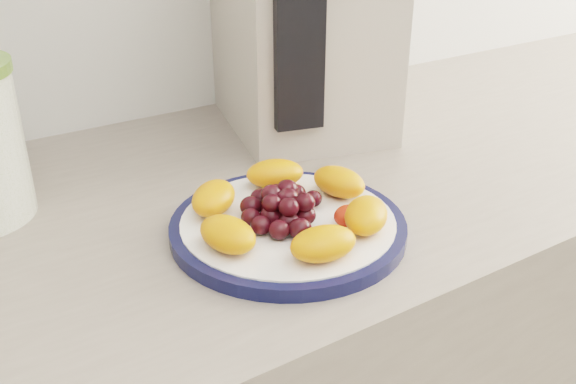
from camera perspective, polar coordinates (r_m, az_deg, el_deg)
plate_rim at (r=0.69m, az=0.00°, el=-3.13°), size 0.26×0.26×0.01m
plate_face at (r=0.69m, az=0.00°, el=-3.06°), size 0.23×0.23×0.02m
appliance_body at (r=0.96m, az=0.98°, el=16.58°), size 0.28×0.34×0.37m
appliance_panel at (r=0.80m, az=1.00°, el=14.91°), size 0.07×0.04×0.27m
fruit_plate at (r=0.68m, az=0.39°, el=-1.30°), size 0.22×0.22×0.04m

